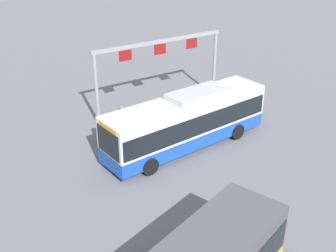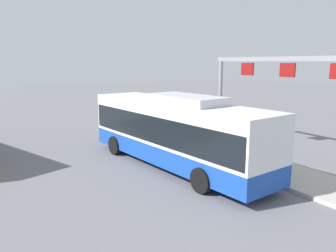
# 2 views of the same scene
# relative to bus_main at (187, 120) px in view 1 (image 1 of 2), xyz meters

# --- Properties ---
(ground_plane) EXTENTS (120.00, 120.00, 0.00)m
(ground_plane) POSITION_rel_bus_main_xyz_m (0.01, 0.00, -1.81)
(ground_plane) COLOR slate
(platform_curb) EXTENTS (10.00, 2.80, 0.16)m
(platform_curb) POSITION_rel_bus_main_xyz_m (-2.25, -3.35, -1.73)
(platform_curb) COLOR #B2ADA3
(platform_curb) RESTS_ON ground
(bus_main) EXTENTS (10.96, 3.34, 3.46)m
(bus_main) POSITION_rel_bus_main_xyz_m (0.00, 0.00, 0.00)
(bus_main) COLOR #1947AD
(bus_main) RESTS_ON ground
(person_boarding) EXTENTS (0.45, 0.59, 1.67)m
(person_boarding) POSITION_rel_bus_main_xyz_m (4.23, -3.45, -0.92)
(person_boarding) COLOR #334C8C
(person_boarding) RESTS_ON ground
(person_waiting_near) EXTENTS (0.35, 0.53, 1.67)m
(person_waiting_near) POSITION_rel_bus_main_xyz_m (2.35, -3.93, -0.76)
(person_waiting_near) COLOR #476B4C
(person_waiting_near) RESTS_ON platform_curb
(person_waiting_mid) EXTENTS (0.43, 0.58, 1.67)m
(person_waiting_mid) POSITION_rel_bus_main_xyz_m (0.93, -2.93, -0.76)
(person_waiting_mid) COLOR #334C8C
(person_waiting_mid) RESTS_ON platform_curb
(person_waiting_far) EXTENTS (0.55, 0.60, 1.67)m
(person_waiting_far) POSITION_rel_bus_main_xyz_m (3.04, -2.88, -0.92)
(person_waiting_far) COLOR #476B4C
(person_waiting_far) RESTS_ON ground
(platform_sign_gantry) EXTENTS (10.25, 0.24, 5.20)m
(platform_sign_gantry) POSITION_rel_bus_main_xyz_m (-1.70, -5.66, 1.99)
(platform_sign_gantry) COLOR gray
(platform_sign_gantry) RESTS_ON ground
(trash_bin) EXTENTS (0.52, 0.52, 0.90)m
(trash_bin) POSITION_rel_bus_main_xyz_m (-6.73, -3.05, -1.20)
(trash_bin) COLOR #2D5133
(trash_bin) RESTS_ON platform_curb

